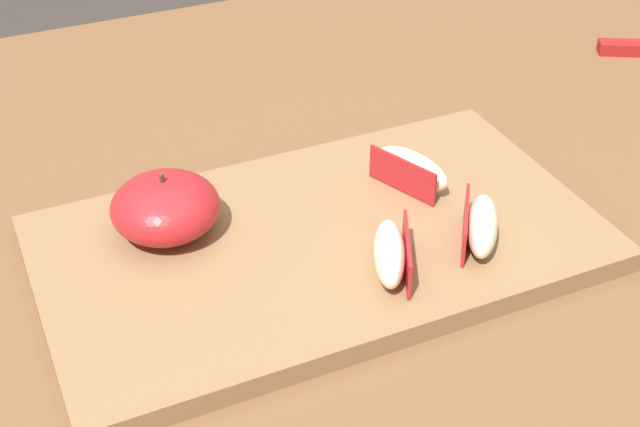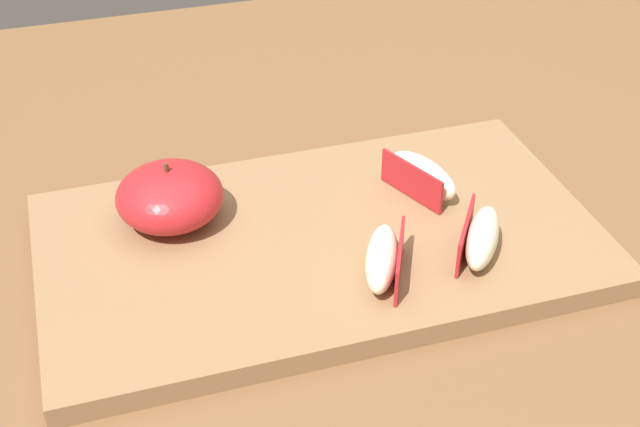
% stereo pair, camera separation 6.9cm
% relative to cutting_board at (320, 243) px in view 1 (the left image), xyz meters
% --- Properties ---
extents(dining_table, '(1.48, 0.94, 0.75)m').
position_rel_cutting_board_xyz_m(dining_table, '(0.07, 0.05, -0.10)').
color(dining_table, brown).
rests_on(dining_table, ground_plane).
extents(cutting_board, '(0.44, 0.25, 0.02)m').
position_rel_cutting_board_xyz_m(cutting_board, '(0.00, 0.00, 0.00)').
color(cutting_board, olive).
rests_on(cutting_board, dining_table).
extents(apple_half_skin_up, '(0.09, 0.09, 0.05)m').
position_rel_cutting_board_xyz_m(apple_half_skin_up, '(-0.11, 0.05, 0.03)').
color(apple_half_skin_up, '#B21E23').
rests_on(apple_half_skin_up, cutting_board).
extents(apple_wedge_right, '(0.05, 0.08, 0.03)m').
position_rel_cutting_board_xyz_m(apple_wedge_right, '(0.03, -0.06, 0.02)').
color(apple_wedge_right, '#F4EACC').
rests_on(apple_wedge_right, cutting_board).
extents(apple_wedge_middle, '(0.05, 0.08, 0.03)m').
position_rel_cutting_board_xyz_m(apple_wedge_middle, '(0.10, 0.03, 0.02)').
color(apple_wedge_middle, '#F4EACC').
rests_on(apple_wedge_middle, cutting_board).
extents(apple_wedge_left, '(0.06, 0.07, 0.03)m').
position_rel_cutting_board_xyz_m(apple_wedge_left, '(0.11, -0.06, 0.02)').
color(apple_wedge_left, '#F4EACC').
rests_on(apple_wedge_left, cutting_board).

